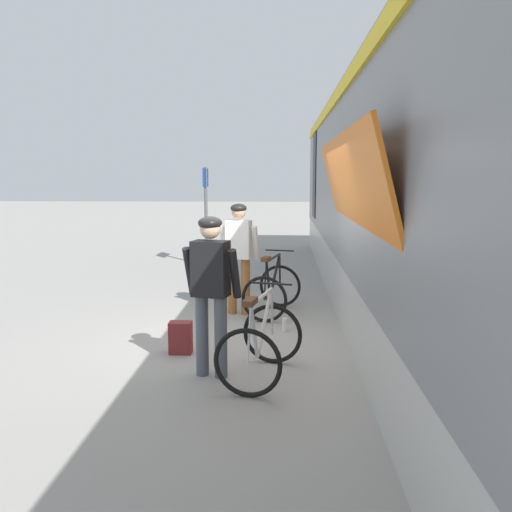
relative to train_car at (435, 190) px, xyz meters
name	(u,v)px	position (x,y,z in m)	size (l,w,h in m)	color
ground_plane	(245,347)	(-2.81, -1.77, -1.97)	(80.00, 80.00, 0.00)	gray
train_car	(435,190)	(0.00, 0.00, 0.00)	(3.26, 17.02, 3.88)	slate
cyclist_near_in_white	(239,249)	(-3.03, -0.08, -0.91)	(0.65, 0.38, 1.76)	#935B2D
cyclist_far_in_dark	(211,282)	(-3.11, -2.76, -0.91)	(0.65, 0.40, 1.76)	#4C515B
bicycle_near_black	(272,289)	(-2.49, -0.08, -1.56)	(0.93, 1.20, 0.99)	black
bicycle_far_silver	(261,343)	(-2.57, -2.84, -1.56)	(0.93, 1.20, 0.99)	black
backpack_on_platform	(181,338)	(-3.59, -2.04, -1.77)	(0.28, 0.18, 0.40)	maroon
water_bottle_near_the_bikes	(284,325)	(-2.30, -1.01, -1.87)	(0.06, 0.06, 0.19)	silver
platform_sign_post	(206,200)	(-4.20, 4.48, -0.34)	(0.08, 0.70, 2.40)	#595B60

